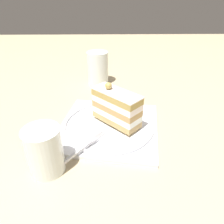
% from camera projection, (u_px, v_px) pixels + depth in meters
% --- Properties ---
extents(ground_plane, '(2.40, 2.40, 0.00)m').
position_uv_depth(ground_plane, '(111.00, 128.00, 0.53)').
color(ground_plane, tan).
extents(dessert_plate, '(0.28, 0.28, 0.02)m').
position_uv_depth(dessert_plate, '(112.00, 125.00, 0.53)').
color(dessert_plate, white).
rests_on(dessert_plate, ground_plane).
extents(cake_slice, '(0.12, 0.12, 0.10)m').
position_uv_depth(cake_slice, '(118.00, 107.00, 0.51)').
color(cake_slice, tan).
rests_on(cake_slice, dessert_plate).
extents(fork, '(0.09, 0.11, 0.00)m').
position_uv_depth(fork, '(88.00, 146.00, 0.44)').
color(fork, silver).
rests_on(fork, dessert_plate).
extents(drink_glass_near, '(0.08, 0.08, 0.11)m').
position_uv_depth(drink_glass_near, '(99.00, 70.00, 0.76)').
color(drink_glass_near, white).
rests_on(drink_glass_near, ground_plane).
extents(drink_glass_far, '(0.07, 0.07, 0.10)m').
position_uv_depth(drink_glass_far, '(48.00, 153.00, 0.39)').
color(drink_glass_far, white).
rests_on(drink_glass_far, ground_plane).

